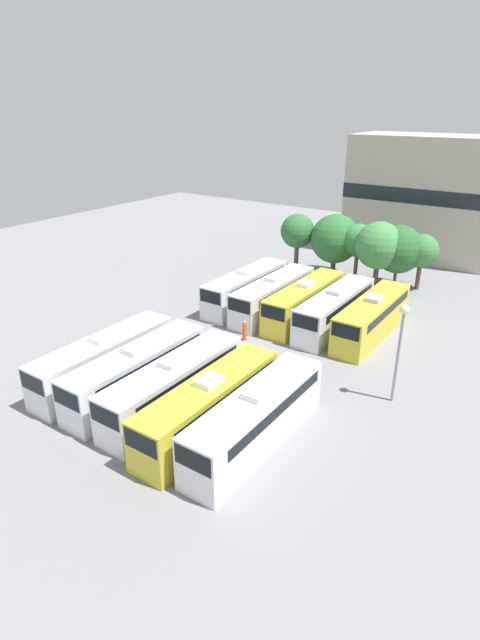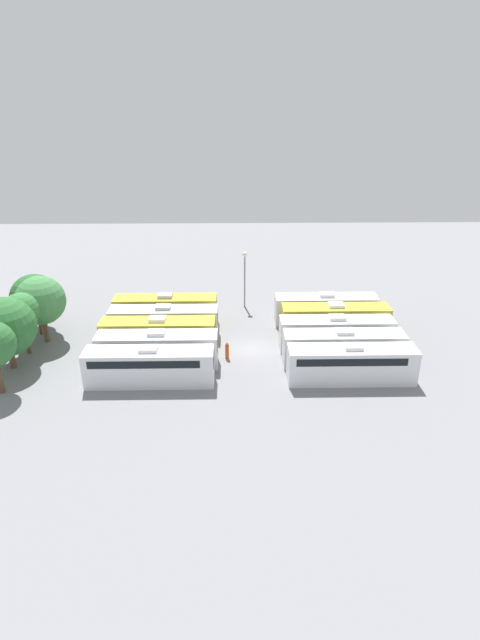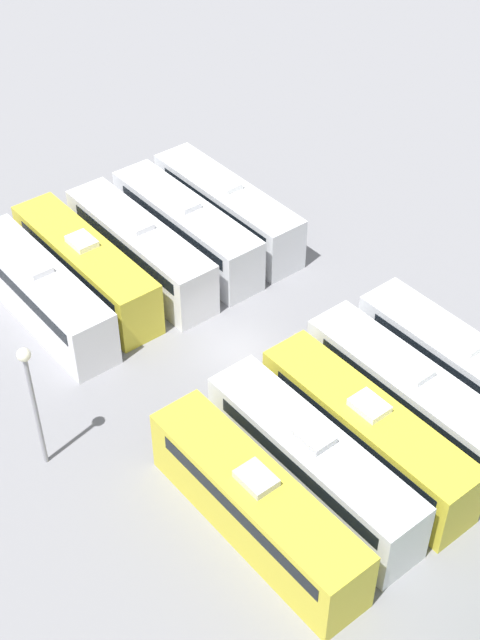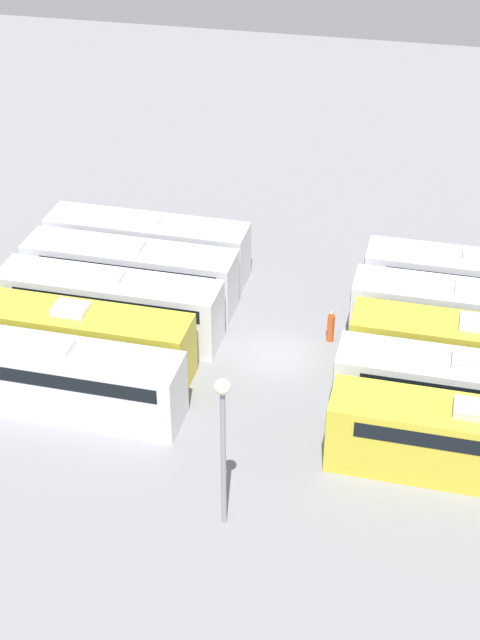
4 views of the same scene
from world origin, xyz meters
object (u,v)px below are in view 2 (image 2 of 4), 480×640
(bus_5, at_px, (149,365))
(tree_1, at_px, (5,327))
(bus_7, at_px, (158,334))
(light_pole, at_px, (245,269))
(bus_3, at_px, (335,319))
(tree_5, at_px, (36,290))
(bus_2, at_px, (336,332))
(bus_6, at_px, (157,348))
(bus_1, at_px, (343,347))
(tree_4, at_px, (35,298))
(tree_3, at_px, (41,300))
(bus_0, at_px, (351,363))
(bus_9, at_px, (166,309))
(bus_8, at_px, (164,321))
(bus_4, at_px, (325,308))
(worker_person, at_px, (227,351))
(tree_2, at_px, (22,311))

(bus_5, relative_size, tree_1, 1.63)
(bus_7, bearing_deg, light_pole, -38.27)
(bus_3, distance_m, tree_5, 32.36)
(bus_2, height_order, bus_7, same)
(bus_6, distance_m, bus_7, 3.16)
(bus_1, relative_size, bus_6, 1.00)
(bus_6, distance_m, tree_4, 15.40)
(bus_7, xyz_separation_m, tree_3, (2.21, 11.93, 2.80))
(bus_0, relative_size, tree_1, 1.63)
(bus_1, bearing_deg, bus_0, -178.24)
(bus_0, height_order, light_pole, light_pole)
(bus_0, distance_m, tree_5, 34.20)
(bus_3, relative_size, light_pole, 1.65)
(bus_9, bearing_deg, bus_2, -109.54)
(bus_6, xyz_separation_m, bus_8, (6.20, 0.12, 0.00))
(bus_0, xyz_separation_m, tree_1, (2.96, 31.20, 2.43))
(bus_0, distance_m, bus_4, 12.63)
(bus_7, xyz_separation_m, bus_9, (6.37, -0.00, 0.00))
(bus_7, distance_m, worker_person, 7.23)
(bus_8, distance_m, bus_9, 3.31)
(bus_4, xyz_separation_m, light_pole, (5.01, 8.91, 2.98))
(bus_3, xyz_separation_m, tree_3, (-1.09, 30.25, 2.80))
(tree_2, bearing_deg, bus_5, -114.72)
(bus_5, bearing_deg, bus_0, -89.71)
(bus_7, height_order, bus_8, same)
(bus_4, height_order, bus_6, same)
(tree_3, relative_size, tree_4, 1.06)
(bus_0, bearing_deg, bus_7, 70.62)
(bus_6, height_order, tree_3, tree_3)
(bus_3, height_order, bus_6, same)
(bus_4, relative_size, bus_6, 1.00)
(worker_person, bearing_deg, bus_6, 100.24)
(bus_6, height_order, bus_7, same)
(tree_1, bearing_deg, bus_8, -64.55)
(bus_2, relative_size, bus_5, 1.00)
(light_pole, height_order, tree_1, tree_1)
(bus_4, relative_size, bus_7, 1.00)
(bus_9, distance_m, tree_3, 12.94)
(tree_2, bearing_deg, bus_8, -74.89)
(worker_person, bearing_deg, bus_7, 74.18)
(bus_0, distance_m, bus_7, 19.02)
(tree_1, distance_m, tree_3, 5.72)
(bus_4, xyz_separation_m, tree_1, (-9.67, 31.11, 2.43))
(bus_2, xyz_separation_m, bus_8, (3.01, 17.60, 0.00))
(bus_8, height_order, tree_2, tree_2)
(tree_5, bearing_deg, bus_0, -111.40)
(bus_5, height_order, bus_8, same)
(bus_6, bearing_deg, tree_2, 78.47)
(worker_person, bearing_deg, tree_3, 77.54)
(bus_2, bearing_deg, bus_0, -178.76)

